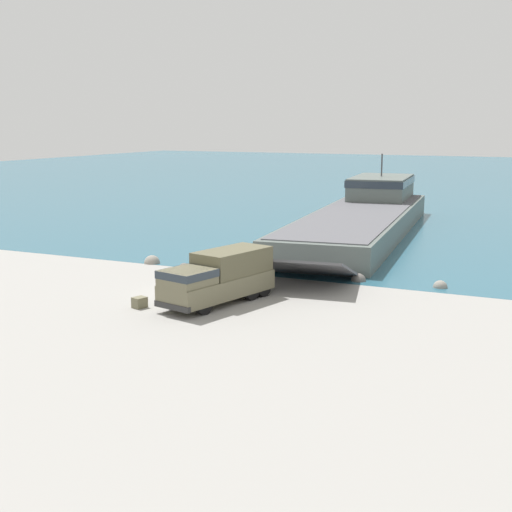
{
  "coord_description": "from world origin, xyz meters",
  "views": [
    {
      "loc": [
        21.19,
        -35.95,
        10.16
      ],
      "look_at": [
        2.52,
        4.0,
        1.85
      ],
      "focal_mm": 50.0,
      "sensor_mm": 36.0,
      "label": 1
    }
  ],
  "objects_px": {
    "landing_craft": "(364,214)",
    "soldier_on_ramp": "(172,280)",
    "military_truck": "(219,277)",
    "cargo_crate": "(140,302)"
  },
  "relations": [
    {
      "from": "landing_craft",
      "to": "military_truck",
      "type": "xyz_separation_m",
      "value": [
        0.36,
        -29.92,
        -0.06
      ]
    },
    {
      "from": "cargo_crate",
      "to": "military_truck",
      "type": "bearing_deg",
      "value": 38.76
    },
    {
      "from": "military_truck",
      "to": "soldier_on_ramp",
      "type": "bearing_deg",
      "value": -74.33
    },
    {
      "from": "landing_craft",
      "to": "military_truck",
      "type": "height_order",
      "value": "landing_craft"
    },
    {
      "from": "military_truck",
      "to": "cargo_crate",
      "type": "relative_size",
      "value": 10.96
    },
    {
      "from": "soldier_on_ramp",
      "to": "cargo_crate",
      "type": "bearing_deg",
      "value": -124.53
    },
    {
      "from": "landing_craft",
      "to": "soldier_on_ramp",
      "type": "bearing_deg",
      "value": -101.53
    },
    {
      "from": "landing_craft",
      "to": "soldier_on_ramp",
      "type": "distance_m",
      "value": 30.16
    },
    {
      "from": "soldier_on_ramp",
      "to": "cargo_crate",
      "type": "distance_m",
      "value": 2.83
    },
    {
      "from": "landing_craft",
      "to": "cargo_crate",
      "type": "xyz_separation_m",
      "value": [
        -3.14,
        -32.73,
        -1.29
      ]
    }
  ]
}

